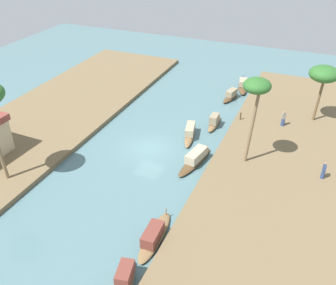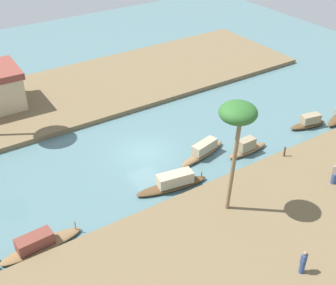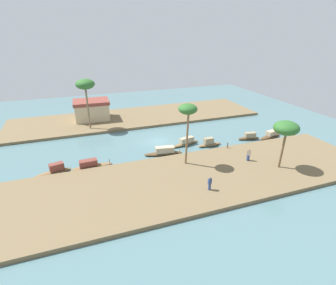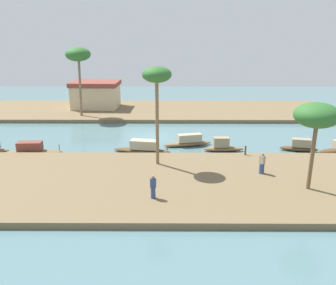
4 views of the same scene
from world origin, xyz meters
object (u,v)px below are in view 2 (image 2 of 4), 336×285
at_px(sampan_foreground, 173,183).
at_px(sampan_near_left_bank, 39,244).
at_px(sampan_downstream_large, 203,151).
at_px(mooring_post, 285,152).
at_px(sampan_midstream, 309,122).
at_px(sampan_with_tall_canopy, 247,148).
at_px(person_by_mooring, 303,263).
at_px(person_on_near_bank, 335,175).
at_px(palm_tree_left_near, 238,117).

bearing_deg(sampan_foreground, sampan_near_left_bank, -167.21).
xyz_separation_m(sampan_downstream_large, mooring_post, (4.77, -3.98, 0.38)).
bearing_deg(sampan_midstream, sampan_with_tall_canopy, -167.29).
relative_size(sampan_with_tall_canopy, sampan_midstream, 1.05).
distance_m(sampan_foreground, person_by_mooring, 10.80).
xyz_separation_m(sampan_downstream_large, sampan_near_left_bank, (-14.32, -2.57, -0.04)).
bearing_deg(person_on_near_bank, sampan_with_tall_canopy, -14.26).
bearing_deg(mooring_post, sampan_downstream_large, 140.17).
xyz_separation_m(sampan_downstream_large, person_on_near_bank, (5.18, -8.33, 0.65)).
xyz_separation_m(sampan_midstream, palm_tree_left_near, (-13.12, -4.96, 6.94)).
xyz_separation_m(sampan_foreground, sampan_midstream, (14.58, 0.58, -0.01)).
height_order(sampan_downstream_large, sampan_near_left_bank, sampan_downstream_large).
height_order(sampan_midstream, person_on_near_bank, person_on_near_bank).
relative_size(sampan_downstream_large, sampan_foreground, 0.89).
xyz_separation_m(sampan_near_left_bank, palm_tree_left_near, (11.53, -3.89, 6.98)).
distance_m(sampan_with_tall_canopy, person_by_mooring, 12.67).
bearing_deg(sampan_near_left_bank, palm_tree_left_near, -21.43).
xyz_separation_m(person_on_near_bank, person_by_mooring, (-8.05, -4.44, 0.03)).
bearing_deg(person_by_mooring, mooring_post, -140.74).
bearing_deg(sampan_downstream_large, person_by_mooring, -115.85).
height_order(sampan_with_tall_canopy, person_on_near_bank, person_on_near_bank).
bearing_deg(sampan_foreground, palm_tree_left_near, -61.47).
height_order(sampan_downstream_large, person_by_mooring, person_by_mooring).
relative_size(sampan_downstream_large, person_on_near_bank, 3.00).
distance_m(sampan_near_left_bank, person_on_near_bank, 20.35).
bearing_deg(sampan_near_left_bank, sampan_downstream_large, 7.38).
bearing_deg(sampan_near_left_bank, sampan_with_tall_canopy, 0.36).
relative_size(sampan_midstream, mooring_post, 4.33).
xyz_separation_m(sampan_foreground, palm_tree_left_near, (1.47, -4.38, 6.93)).
relative_size(sampan_near_left_bank, sampan_foreground, 0.95).
xyz_separation_m(sampan_midstream, mooring_post, (-5.56, -2.48, 0.38)).
bearing_deg(mooring_post, palm_tree_left_near, -161.85).
height_order(person_on_near_bank, mooring_post, person_on_near_bank).
height_order(sampan_midstream, person_by_mooring, person_by_mooring).
distance_m(person_by_mooring, palm_tree_left_near, 8.89).
height_order(sampan_near_left_bank, person_on_near_bank, person_on_near_bank).
bearing_deg(sampan_near_left_bank, sampan_midstream, -0.30).
height_order(person_by_mooring, palm_tree_left_near, palm_tree_left_near).
bearing_deg(sampan_foreground, sampan_with_tall_canopy, 13.66).
xyz_separation_m(sampan_downstream_large, palm_tree_left_near, (-2.79, -6.46, 6.94)).
distance_m(person_on_near_bank, person_by_mooring, 9.19).
bearing_deg(person_on_near_bank, palm_tree_left_near, 45.38).
distance_m(sampan_downstream_large, sampan_near_left_bank, 14.55).
height_order(sampan_foreground, mooring_post, mooring_post).
relative_size(sampan_foreground, person_by_mooring, 3.47).
distance_m(sampan_foreground, mooring_post, 9.23).
relative_size(person_by_mooring, mooring_post, 1.90).
relative_size(sampan_downstream_large, person_by_mooring, 3.10).
bearing_deg(palm_tree_left_near, sampan_with_tall_canopy, 39.42).
bearing_deg(person_on_near_bank, mooring_post, -26.04).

